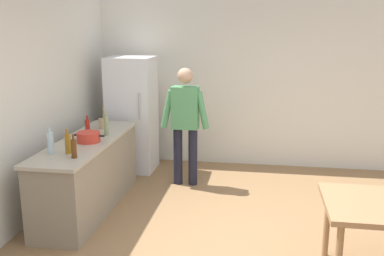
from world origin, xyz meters
name	(u,v)px	position (x,y,z in m)	size (l,w,h in m)	color
ground_plane	(245,252)	(0.00, 0.00, 0.00)	(14.00, 14.00, 0.00)	#936D47
wall_back	(255,84)	(0.00, 3.00, 1.35)	(6.40, 0.12, 2.70)	silver
wall_left	(11,112)	(-2.60, 0.20, 1.35)	(0.12, 5.60, 2.70)	silver
kitchen_counter	(89,174)	(-2.00, 0.80, 0.45)	(0.64, 2.20, 0.90)	gray
refrigerator	(132,114)	(-1.90, 2.40, 0.90)	(0.70, 0.67, 1.80)	white
person	(185,119)	(-0.95, 1.85, 0.98)	(0.70, 0.22, 1.70)	#1E1E2D
cooking_pot	(88,137)	(-1.94, 0.72, 0.96)	(0.40, 0.28, 0.12)	red
utensil_jar	(103,123)	(-2.01, 1.40, 0.98)	(0.11, 0.11, 0.32)	tan
bottle_water_clear	(50,143)	(-2.15, 0.18, 1.03)	(0.07, 0.07, 0.30)	silver
bottle_beer_brown	(74,148)	(-1.84, 0.08, 1.01)	(0.06, 0.06, 0.26)	#5B3314
bottle_oil_amber	(68,143)	(-1.97, 0.22, 1.02)	(0.06, 0.06, 0.28)	#996619
bottle_sauce_red	(87,126)	(-2.11, 1.12, 1.00)	(0.06, 0.06, 0.24)	#B22319
bottle_vinegar_tall	(106,125)	(-1.84, 1.06, 1.04)	(0.06, 0.06, 0.32)	gray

